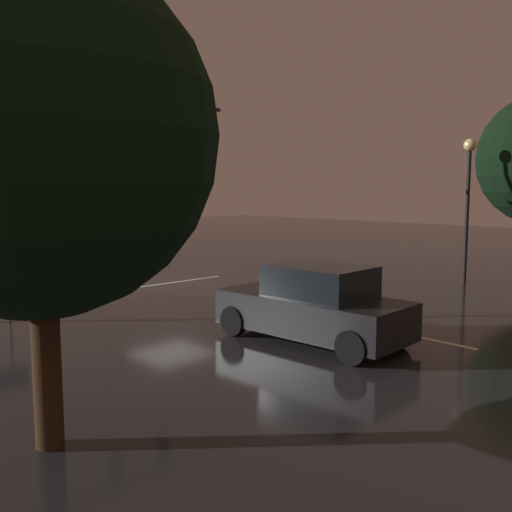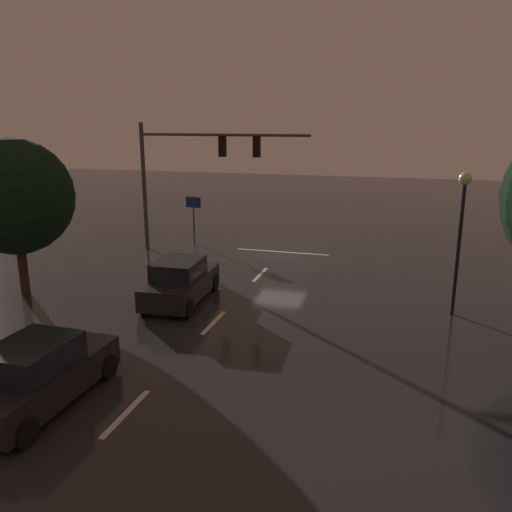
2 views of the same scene
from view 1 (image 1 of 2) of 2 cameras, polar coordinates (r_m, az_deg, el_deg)
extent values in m
plane|color=#232326|center=(19.88, -8.72, -2.94)|extent=(80.00, 80.00, 0.00)
cylinder|color=#383A3D|center=(17.62, -15.41, 15.60)|extent=(8.91, 0.14, 0.14)
cube|color=black|center=(17.54, -15.35, 13.76)|extent=(0.32, 0.36, 1.00)
sphere|color=black|center=(17.75, -15.69, 14.71)|extent=(0.20, 0.20, 0.20)
sphere|color=black|center=(17.70, -15.65, 13.68)|extent=(0.20, 0.20, 0.20)
sphere|color=#19F24C|center=(17.67, -15.62, 12.65)|extent=(0.20, 0.20, 0.20)
cube|color=black|center=(18.45, -10.33, 13.53)|extent=(0.32, 0.36, 1.00)
sphere|color=black|center=(18.65, -10.68, 14.44)|extent=(0.20, 0.20, 0.20)
sphere|color=black|center=(18.61, -10.66, 13.46)|extent=(0.20, 0.20, 0.20)
sphere|color=#19F24C|center=(18.57, -10.64, 12.48)|extent=(0.20, 0.20, 0.20)
cube|color=beige|center=(16.80, -0.88, -4.62)|extent=(0.16, 2.20, 0.01)
cube|color=beige|center=(13.15, 17.33, -8.14)|extent=(0.16, 2.20, 0.01)
cube|color=beige|center=(20.18, -9.32, -2.80)|extent=(5.00, 0.16, 0.01)
cube|color=black|center=(12.38, 5.75, -5.85)|extent=(2.05, 4.40, 0.80)
cube|color=black|center=(12.12, 6.54, -2.57)|extent=(1.72, 2.19, 0.68)
cylinder|color=black|center=(12.85, -2.28, -6.63)|extent=(0.26, 0.69, 0.68)
cylinder|color=black|center=(14.06, 2.62, -5.48)|extent=(0.26, 0.69, 0.68)
cylinder|color=black|center=(10.88, 9.80, -9.20)|extent=(0.26, 0.69, 0.68)
cylinder|color=black|center=(12.28, 14.15, -7.47)|extent=(0.26, 0.69, 0.68)
sphere|color=#F9EFC6|center=(13.28, -3.29, -4.75)|extent=(0.20, 0.20, 0.20)
sphere|color=#F9EFC6|center=(14.19, 0.53, -3.99)|extent=(0.20, 0.20, 0.20)
cylinder|color=black|center=(21.30, 20.76, 3.73)|extent=(0.14, 0.14, 4.72)
sphere|color=#F9D88C|center=(21.34, 21.05, 10.55)|extent=(0.44, 0.44, 0.44)
cylinder|color=#383A3D|center=(18.08, -24.16, -0.05)|extent=(0.09, 0.09, 2.72)
cube|color=navy|center=(18.00, -24.31, 3.14)|extent=(0.90, 0.14, 0.60)
cylinder|color=#382314|center=(7.71, -20.63, -10.01)|extent=(0.36, 0.36, 2.28)
sphere|color=black|center=(7.43, -21.54, 11.33)|extent=(4.48, 4.48, 4.48)
camera|label=2|loc=(20.09, 77.08, 11.66)|focal=36.47mm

